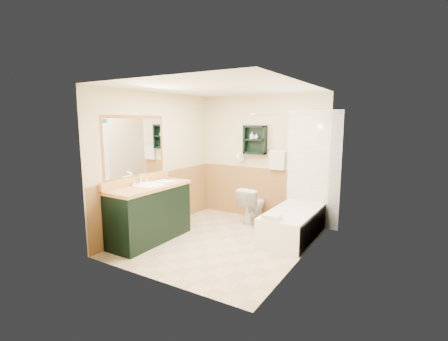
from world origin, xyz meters
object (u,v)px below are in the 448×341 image
vanity (150,213)px  bathtub (293,224)px  vanity_book (161,174)px  hair_dryer (241,157)px  toilet (253,205)px  soap_bottle_b (256,137)px  soap_bottle_a (252,137)px  wall_shelf (255,140)px

vanity → bathtub: 2.34m
vanity_book → hair_dryer: bearing=70.8°
toilet → soap_bottle_b: 1.30m
hair_dryer → soap_bottle_a: bearing=-7.1°
toilet → bathtub: bearing=157.1°
soap_bottle_a → soap_bottle_b: (0.09, 0.00, 0.01)m
wall_shelf → bathtub: 1.79m
hair_dryer → soap_bottle_b: 0.53m
hair_dryer → bathtub: hair_dryer is taller
hair_dryer → vanity_book: hair_dryer is taller
vanity → soap_bottle_b: bearing=64.6°
wall_shelf → vanity: bearing=-114.6°
hair_dryer → toilet: (0.40, -0.28, -0.86)m
vanity → toilet: size_ratio=2.09×
wall_shelf → soap_bottle_b: 0.07m
vanity_book → soap_bottle_a: bearing=63.4°
vanity → hair_dryer: bearing=73.3°
bathtub → soap_bottle_b: bearing=147.5°
bathtub → hair_dryer: bearing=153.5°
bathtub → vanity_book: (-2.08, -0.84, 0.78)m
vanity → soap_bottle_a: size_ratio=10.78×
wall_shelf → bathtub: (1.03, -0.64, -1.32)m
wall_shelf → soap_bottle_a: wall_shelf is taller
vanity → soap_bottle_a: bearing=66.8°
vanity → wall_shelf: bearing=65.4°
wall_shelf → vanity_book: wall_shelf is taller
hair_dryer → soap_bottle_a: soap_bottle_a is taller
wall_shelf → vanity_book: 1.90m
soap_bottle_a → soap_bottle_b: 0.09m
vanity_book → toilet: bearing=54.3°
bathtub → vanity_book: bearing=-158.0°
vanity → soap_bottle_b: size_ratio=13.63×
hair_dryer → vanity: (-0.59, -1.98, -0.75)m
wall_shelf → vanity: wall_shelf is taller
hair_dryer → vanity: size_ratio=0.17×
wall_shelf → soap_bottle_b: bearing=-8.6°
vanity → soap_bottle_b: 2.45m
vanity → vanity_book: bearing=109.1°
wall_shelf → soap_bottle_a: 0.07m
wall_shelf → vanity: (-0.89, -1.96, -1.10)m
vanity → toilet: 1.97m
bathtub → vanity_book: size_ratio=7.41×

